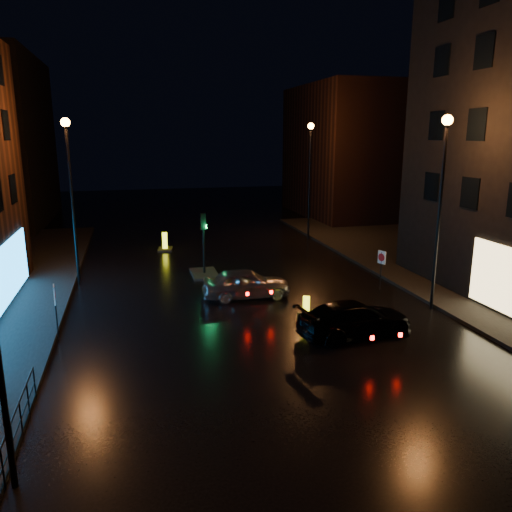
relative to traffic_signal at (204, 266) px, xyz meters
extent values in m
plane|color=black|center=(1.20, -14.00, -0.50)|extent=(120.00, 120.00, 0.00)
cube|color=black|center=(16.20, 18.00, 5.50)|extent=(8.00, 14.00, 12.00)
cylinder|color=black|center=(-6.60, 0.00, 3.50)|extent=(0.14, 0.14, 8.00)
cylinder|color=black|center=(-6.60, 0.00, 7.50)|extent=(0.20, 0.20, 0.25)
sphere|color=orange|center=(-6.60, 0.00, 7.65)|extent=(0.44, 0.44, 0.44)
cylinder|color=black|center=(9.00, -8.00, 3.50)|extent=(0.14, 0.14, 8.00)
cylinder|color=black|center=(9.00, -8.00, 7.50)|extent=(0.20, 0.20, 0.25)
sphere|color=orange|center=(9.00, -8.00, 7.65)|extent=(0.44, 0.44, 0.44)
cylinder|color=black|center=(9.00, 8.00, 3.50)|extent=(0.14, 0.14, 8.00)
cylinder|color=black|center=(9.00, 8.00, 7.50)|extent=(0.20, 0.20, 0.25)
sphere|color=orange|center=(9.00, 8.00, 7.65)|extent=(0.44, 0.44, 0.44)
cube|color=black|center=(0.00, 0.00, -0.44)|extent=(1.40, 2.40, 0.12)
cylinder|color=black|center=(0.00, 0.00, 0.90)|extent=(0.12, 0.12, 2.80)
cube|color=black|center=(0.00, 0.00, 2.50)|extent=(0.28, 0.22, 0.90)
cylinder|color=#0CFF59|center=(0.14, 0.00, 2.22)|extent=(0.05, 0.18, 0.18)
cylinder|color=black|center=(-6.80, -15.00, 0.47)|extent=(0.05, 6.00, 0.05)
cylinder|color=black|center=(-6.80, -15.00, 0.00)|extent=(0.04, 6.00, 0.04)
cylinder|color=black|center=(-6.80, -15.00, 0.00)|extent=(0.04, 0.04, 1.00)
cylinder|color=black|center=(-6.80, -12.00, 0.00)|extent=(0.04, 0.04, 1.00)
imported|color=#B1B3B9|center=(1.36, -4.43, 0.20)|extent=(4.21, 1.87, 1.41)
imported|color=black|center=(4.37, -9.93, 0.16)|extent=(4.80, 2.43, 1.33)
cube|color=black|center=(3.10, -7.96, -0.45)|extent=(1.17, 1.40, 0.10)
cube|color=yellow|center=(3.10, -7.96, 0.04)|extent=(0.32, 0.27, 0.99)
cube|color=black|center=(3.10, -7.96, 0.04)|extent=(0.28, 0.13, 0.59)
cube|color=black|center=(-1.67, 6.69, -0.44)|extent=(1.11, 1.49, 0.11)
cube|color=#FFFC19|center=(-1.67, 6.69, 0.13)|extent=(0.35, 0.25, 1.15)
cube|color=black|center=(-1.67, 6.69, 0.13)|extent=(0.34, 0.07, 0.69)
cylinder|color=black|center=(-6.70, -7.60, 0.54)|extent=(0.06, 0.06, 2.08)
cube|color=silver|center=(-6.70, -7.60, 1.29)|extent=(0.12, 0.52, 0.71)
cylinder|color=#B20C0C|center=(-6.67, -7.59, 1.29)|extent=(0.08, 0.41, 0.42)
cylinder|color=black|center=(8.13, -4.88, 0.47)|extent=(0.05, 0.05, 1.94)
cube|color=white|center=(8.13, -4.88, 1.17)|extent=(0.21, 0.47, 0.66)
cylinder|color=#B20C0C|center=(8.11, -4.89, 1.17)|extent=(0.15, 0.37, 0.39)
camera|label=1|loc=(-3.76, -26.52, 7.08)|focal=35.00mm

